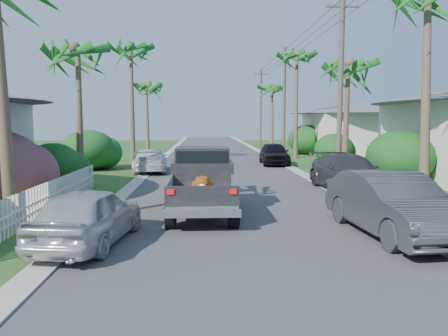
{
  "coord_description": "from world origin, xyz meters",
  "views": [
    {
      "loc": [
        -1.13,
        -8.39,
        2.87
      ],
      "look_at": [
        -0.47,
        5.49,
        1.4
      ],
      "focal_mm": 35.0,
      "sensor_mm": 36.0,
      "label": 1
    }
  ],
  "objects": [
    {
      "name": "ground",
      "position": [
        0.0,
        0.0,
        0.0
      ],
      "size": [
        120.0,
        120.0,
        0.0
      ],
      "primitive_type": "plane",
      "color": "#284E1D",
      "rests_on": "ground"
    },
    {
      "name": "road",
      "position": [
        0.0,
        25.0,
        0.01
      ],
      "size": [
        8.0,
        100.0,
        0.02
      ],
      "primitive_type": "cube",
      "color": "#38383A",
      "rests_on": "ground"
    },
    {
      "name": "curb_left",
      "position": [
        -4.3,
        25.0,
        0.03
      ],
      "size": [
        0.6,
        100.0,
        0.06
      ],
      "primitive_type": "cube",
      "color": "#A5A39E",
      "rests_on": "ground"
    },
    {
      "name": "curb_right",
      "position": [
        4.3,
        25.0,
        0.03
      ],
      "size": [
        0.6,
        100.0,
        0.06
      ],
      "primitive_type": "cube",
      "color": "#A5A39E",
      "rests_on": "ground"
    },
    {
      "name": "pickup_truck",
      "position": [
        -1.17,
        5.4,
        1.01
      ],
      "size": [
        1.98,
        5.12,
        2.06
      ],
      "color": "black",
      "rests_on": "ground"
    },
    {
      "name": "parked_car_rn",
      "position": [
        3.6,
        2.21,
        0.8
      ],
      "size": [
        2.09,
        4.96,
        1.59
      ],
      "primitive_type": "imported",
      "rotation": [
        0.0,
        0.0,
        0.09
      ],
      "color": "#333538",
      "rests_on": "ground"
    },
    {
      "name": "parked_car_rm",
      "position": [
        4.85,
        9.3,
        0.75
      ],
      "size": [
        2.42,
        5.28,
        1.5
      ],
      "primitive_type": "imported",
      "rotation": [
        0.0,
        0.0,
        0.06
      ],
      "color": "#2F3135",
      "rests_on": "ground"
    },
    {
      "name": "parked_car_rf",
      "position": [
        3.6,
        20.53,
        0.75
      ],
      "size": [
        1.91,
        4.44,
        1.49
      ],
      "primitive_type": "imported",
      "rotation": [
        0.0,
        0.0,
        -0.03
      ],
      "color": "black",
      "rests_on": "ground"
    },
    {
      "name": "parked_car_ln",
      "position": [
        -3.8,
        1.74,
        0.68
      ],
      "size": [
        2.13,
        4.19,
        1.37
      ],
      "primitive_type": "imported",
      "rotation": [
        0.0,
        0.0,
        3.01
      ],
      "color": "silver",
      "rests_on": "ground"
    },
    {
      "name": "parked_car_lf",
      "position": [
        -4.16,
        16.66,
        0.67
      ],
      "size": [
        2.22,
        4.72,
        1.33
      ],
      "primitive_type": "imported",
      "rotation": [
        0.0,
        0.0,
        3.22
      ],
      "color": "silver",
      "rests_on": "ground"
    },
    {
      "name": "palm_l_b",
      "position": [
        -6.8,
        12.0,
        6.15
      ],
      "size": [
        4.4,
        4.4,
        7.4
      ],
      "color": "brown",
      "rests_on": "ground"
    },
    {
      "name": "palm_l_c",
      "position": [
        -6.0,
        22.0,
        7.91
      ],
      "size": [
        4.4,
        4.4,
        9.2
      ],
      "color": "brown",
      "rests_on": "ground"
    },
    {
      "name": "palm_l_d",
      "position": [
        -6.5,
        34.0,
        6.44
      ],
      "size": [
        4.4,
        4.4,
        7.7
      ],
      "color": "brown",
      "rests_on": "ground"
    },
    {
      "name": "palm_r_b",
      "position": [
        6.6,
        15.0,
        5.95
      ],
      "size": [
        4.4,
        4.4,
        7.2
      ],
      "color": "brown",
      "rests_on": "ground"
    },
    {
      "name": "palm_r_c",
      "position": [
        6.2,
        26.0,
        8.11
      ],
      "size": [
        4.4,
        4.4,
        9.4
      ],
      "color": "brown",
      "rests_on": "ground"
    },
    {
      "name": "palm_r_d",
      "position": [
        6.5,
        40.0,
        6.74
      ],
      "size": [
        4.4,
        4.4,
        8.0
      ],
      "color": "brown",
      "rests_on": "ground"
    },
    {
      "name": "shrub_l_c",
      "position": [
        -7.4,
        10.0,
        1.0
      ],
      "size": [
        2.4,
        2.64,
        2.0
      ],
      "primitive_type": "ellipsoid",
      "color": "#14471C",
      "rests_on": "ground"
    },
    {
      "name": "shrub_l_d",
      "position": [
        -8.0,
        18.0,
        1.2
      ],
      "size": [
        3.2,
        3.52,
        2.4
      ],
      "primitive_type": "ellipsoid",
      "color": "#14471C",
      "rests_on": "ground"
    },
    {
      "name": "shrub_r_b",
      "position": [
        7.8,
        11.0,
        1.25
      ],
      "size": [
        3.0,
        3.3,
        2.5
      ],
      "primitive_type": "ellipsoid",
      "color": "#14471C",
      "rests_on": "ground"
    },
    {
      "name": "shrub_r_c",
      "position": [
        7.5,
        20.0,
        1.05
      ],
      "size": [
        2.6,
        2.86,
        2.1
      ],
      "primitive_type": "ellipsoid",
      "color": "#14471C",
      "rests_on": "ground"
    },
    {
      "name": "shrub_r_d",
      "position": [
        8.0,
        30.0,
        1.3
      ],
      "size": [
        3.2,
        3.52,
        2.6
      ],
      "primitive_type": "ellipsoid",
      "color": "#14471C",
      "rests_on": "ground"
    },
    {
      "name": "picket_fence",
      "position": [
        -6.0,
        5.5,
        0.5
      ],
      "size": [
        0.1,
        11.0,
        1.0
      ],
      "primitive_type": "cube",
      "color": "white",
      "rests_on": "ground"
    },
    {
      "name": "house_right_far",
      "position": [
        13.0,
        30.0,
        2.12
      ],
      "size": [
        9.0,
        8.0,
        4.6
      ],
      "color": "silver",
      "rests_on": "ground"
    },
    {
      "name": "utility_pole_b",
      "position": [
        5.6,
        13.0,
        4.6
      ],
      "size": [
        1.6,
        0.26,
        9.0
      ],
      "color": "brown",
      "rests_on": "ground"
    },
    {
      "name": "utility_pole_c",
      "position": [
        5.6,
        28.0,
        4.6
      ],
      "size": [
        1.6,
        0.26,
        9.0
      ],
      "color": "brown",
      "rests_on": "ground"
    },
    {
      "name": "utility_pole_d",
      "position": [
        5.6,
        43.0,
        4.6
      ],
      "size": [
        1.6,
        0.26,
        9.0
      ],
      "color": "brown",
      "rests_on": "ground"
    }
  ]
}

